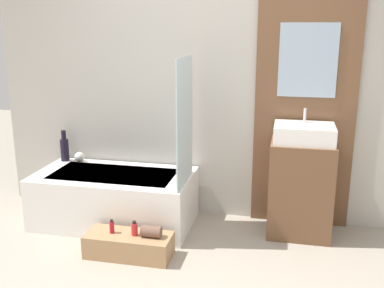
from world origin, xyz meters
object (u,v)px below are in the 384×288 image
Objects in this scene: bathtub at (115,198)px; vase_round_light at (79,157)px; bottle_soap_primary at (112,227)px; sink at (304,133)px; vase_tall_dark at (65,148)px; wooden_step_bench at (129,245)px; bottle_soap_secondary at (134,229)px.

bathtub is 0.61m from vase_round_light.
bathtub is 12.44× the size of bottle_soap_primary.
vase_tall_dark is at bearing 176.34° from sink.
wooden_step_bench is at bearing -59.15° from bathtub.
vase_round_light is at bearing -3.07° from vase_tall_dark.
bathtub is 2.08× the size of wooden_step_bench.
bottle_soap_secondary is (0.39, -0.57, -0.00)m from bathtub.
vase_tall_dark is at bearing 176.93° from vase_round_light.
bathtub is 0.68m from wooden_step_bench.
wooden_step_bench is 0.16m from bottle_soap_secondary.
wooden_step_bench is 1.38× the size of sink.
vase_round_light reaches higher than bottle_soap_secondary.
vase_round_light is at bearing 176.30° from sink.
sink reaches higher than bottle_soap_secondary.
bathtub is 0.78m from vase_tall_dark.
sink is at bearing 4.69° from bathtub.
vase_round_light is 0.83× the size of bottle_soap_secondary.
sink is (1.33, 0.71, 0.82)m from wooden_step_bench.
bottle_soap_secondary is at bearing -55.48° from bathtub.
bottle_soap_secondary is at bearing -150.97° from sink.
vase_round_light is (-0.81, 0.85, 0.44)m from wooden_step_bench.
bottle_soap_secondary is (0.86, -0.85, -0.29)m from vase_round_light.
sink is 4.17× the size of bottle_soap_secondary.
wooden_step_bench is at bearing 180.00° from bottle_soap_secondary.
sink is at bearing 29.03° from bottle_soap_secondary.
bottle_soap_primary is (-0.14, 0.00, 0.14)m from wooden_step_bench.
bottle_soap_secondary is (-1.28, -0.71, -0.67)m from sink.
vase_round_light is (-0.47, 0.28, 0.29)m from bathtub.
wooden_step_bench is 1.71m from sink.
bottle_soap_primary reaches higher than wooden_step_bench.
vase_tall_dark reaches higher than bottle_soap_secondary.
vase_tall_dark is (-0.97, 0.85, 0.51)m from wooden_step_bench.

